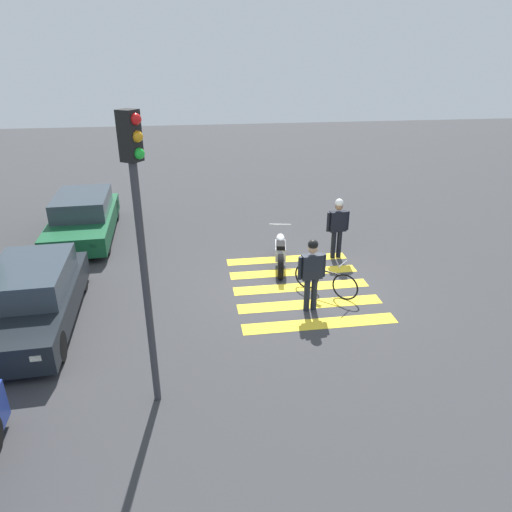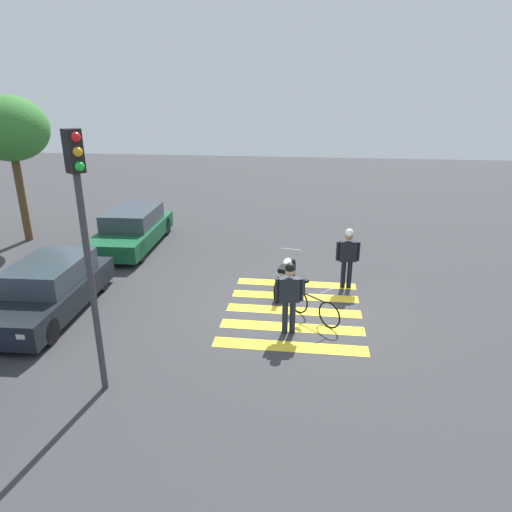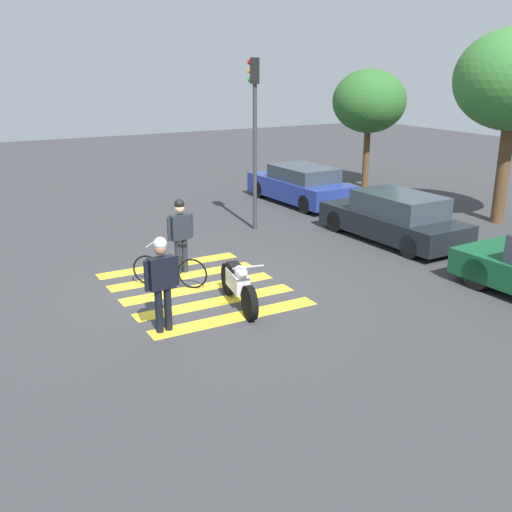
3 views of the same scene
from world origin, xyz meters
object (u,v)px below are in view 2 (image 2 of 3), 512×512
Objects in this scene: leaning_bicycle at (313,306)px; officer_by_motorcycle at (289,293)px; police_motorcycle at (285,275)px; officer_on_foot at (348,254)px; car_black_suv at (49,289)px; traffic_light_pole at (84,229)px; car_green_compact at (132,229)px.

officer_by_motorcycle is (-0.72, 0.57, 0.65)m from leaning_bicycle.
police_motorcycle is 1.19× the size of officer_by_motorcycle.
leaning_bicycle is (-1.73, -0.80, -0.09)m from police_motorcycle.
police_motorcycle is 1.17× the size of officer_on_foot.
officer_on_foot is 0.40× the size of car_black_suv.
officer_on_foot is 3.24m from officer_by_motorcycle.
officer_on_foot is at bearing -42.01° from traffic_light_pole.
car_black_suv is 4.82m from traffic_light_pole.
car_green_compact is (3.33, 5.89, 0.19)m from police_motorcycle.
traffic_light_pole is at bearing -136.45° from car_black_suv.
traffic_light_pole is at bearing 127.51° from officer_by_motorcycle.
car_green_compact is (5.06, 6.70, 0.28)m from leaning_bicycle.
traffic_light_pole is (-5.48, 4.93, 2.18)m from officer_on_foot.
officer_by_motorcycle is at bearing 141.70° from leaning_bicycle.
car_black_suv is (0.33, 6.22, -0.39)m from officer_by_motorcycle.
car_black_suv is 0.91× the size of traffic_light_pole.
leaning_bicycle is at bearing -50.01° from traffic_light_pole.
officer_on_foot is at bearing -71.89° from car_black_suv.
police_motorcycle is 1.91m from leaning_bicycle.
traffic_light_pole is at bearing 129.99° from leaning_bicycle.
car_green_compact is at bearing 17.92° from traffic_light_pole.
traffic_light_pole reaches higher than officer_by_motorcycle.
officer_by_motorcycle is 4.83m from traffic_light_pole.
car_green_compact is at bearing 69.12° from officer_on_foot.
officer_on_foot reaches higher than car_black_suv.
traffic_light_pole is (-3.34, 3.98, 2.85)m from leaning_bicycle.
police_motorcycle is at bearing -119.46° from car_green_compact.
police_motorcycle reaches higher than leaning_bicycle.
police_motorcycle is 1.89m from officer_on_foot.
traffic_light_pole reaches higher than car_green_compact.
officer_on_foot is (0.41, -1.76, 0.58)m from police_motorcycle.
officer_on_foot is 0.38× the size of car_green_compact.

